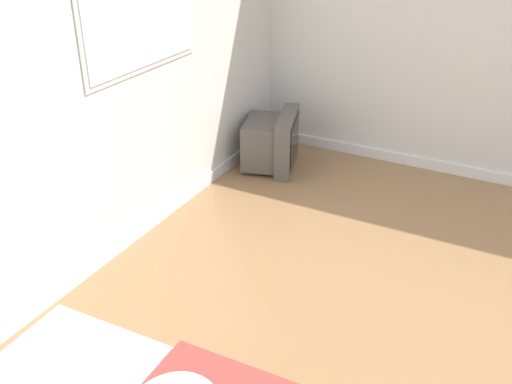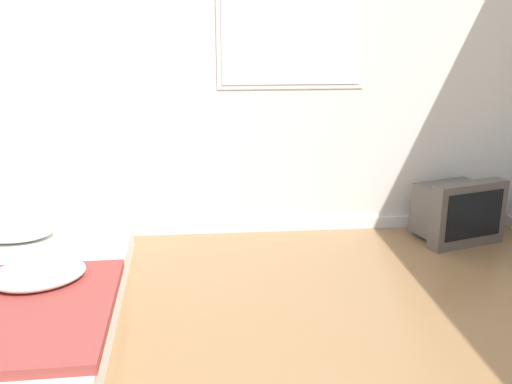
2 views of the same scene
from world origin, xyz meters
name	(u,v)px [view 2 (image 2 of 2)]	position (x,y,z in m)	size (l,w,h in m)	color
wall_back	(171,63)	(0.01, 2.72, 1.29)	(7.72, 0.08, 2.60)	silver
mattress_bed	(16,296)	(-0.82, 1.49, 0.11)	(1.18, 1.93, 0.31)	silver
crt_tv	(456,211)	(2.09, 2.38, 0.23)	(0.64, 0.55, 0.47)	#56514C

